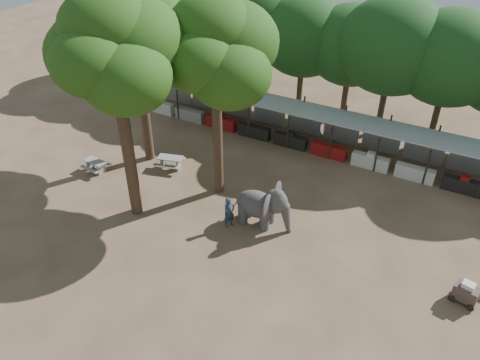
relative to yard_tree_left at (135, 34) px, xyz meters
The scene contains 11 objects.
ground 14.23m from the yard_tree_left, 38.20° to the right, with size 100.00×100.00×0.00m, color brown.
vendor_stalls 13.30m from the yard_tree_left, 36.06° to the left, with size 28.00×2.99×2.80m.
yard_tree_left is the anchor object (origin of this frame).
yard_tree_center 5.92m from the yard_tree_left, 59.04° to the right, with size 7.10×6.90×12.04m.
yard_tree_back 6.09m from the yard_tree_left, ahead, with size 7.10×6.90×11.36m.
backdrop_trees 15.17m from the yard_tree_left, 52.28° to the left, with size 46.46×5.95×8.33m.
elephant 12.36m from the yard_tree_left, 15.53° to the right, with size 3.27×2.51×2.50m.
handler 11.71m from the yard_tree_left, 24.32° to the right, with size 0.65×0.44×1.82m, color #26384C.
picnic_table_near 8.54m from the yard_tree_left, 120.20° to the right, with size 1.60×1.46×0.75m.
picnic_table_far 7.98m from the yard_tree_left, 14.63° to the right, with size 1.95×1.84×0.80m.
cart_front 21.86m from the yard_tree_left, ahead, with size 1.28×0.98×1.13m.
Camera 1 is at (9.27, -13.50, 16.35)m, focal length 35.00 mm.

